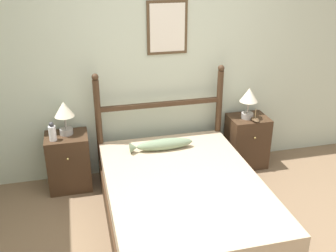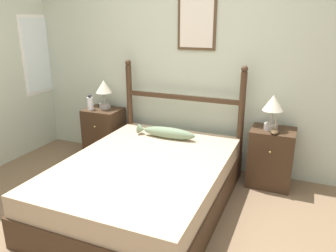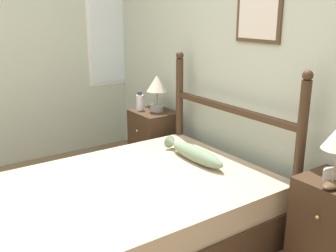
{
  "view_description": "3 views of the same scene",
  "coord_description": "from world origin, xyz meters",
  "px_view_note": "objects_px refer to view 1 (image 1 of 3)",
  "views": [
    {
      "loc": [
        -0.93,
        -2.48,
        2.46
      ],
      "look_at": [
        -0.06,
        1.04,
        0.83
      ],
      "focal_mm": 42.0,
      "sensor_mm": 36.0,
      "label": 1
    },
    {
      "loc": [
        1.28,
        -1.96,
        1.75
      ],
      "look_at": [
        0.08,
        0.89,
        0.73
      ],
      "focal_mm": 35.0,
      "sensor_mm": 36.0,
      "label": 2
    },
    {
      "loc": [
        2.25,
        -0.67,
        1.66
      ],
      "look_at": [
        -0.11,
        0.98,
        0.8
      ],
      "focal_mm": 42.0,
      "sensor_mm": 36.0,
      "label": 3
    }
  ],
  "objects_px": {
    "table_lamp_right": "(249,98)",
    "fish_pillow": "(162,144)",
    "table_lamp_left": "(64,113)",
    "model_boat": "(255,119)",
    "nightstand_left": "(69,161)",
    "bottle": "(52,132)",
    "nightstand_right": "(247,141)",
    "bed": "(184,201)"
  },
  "relations": [
    {
      "from": "table_lamp_right",
      "to": "fish_pillow",
      "type": "relative_size",
      "value": 0.54
    },
    {
      "from": "table_lamp_left",
      "to": "model_boat",
      "type": "xyz_separation_m",
      "value": [
        2.14,
        -0.16,
        -0.23
      ]
    },
    {
      "from": "nightstand_left",
      "to": "fish_pillow",
      "type": "relative_size",
      "value": 0.92
    },
    {
      "from": "table_lamp_right",
      "to": "bottle",
      "type": "xyz_separation_m",
      "value": [
        -2.22,
        -0.07,
        -0.16
      ]
    },
    {
      "from": "nightstand_right",
      "to": "bottle",
      "type": "height_order",
      "value": "bottle"
    },
    {
      "from": "table_lamp_left",
      "to": "bottle",
      "type": "xyz_separation_m",
      "value": [
        -0.14,
        -0.12,
        -0.16
      ]
    },
    {
      "from": "bed",
      "to": "nightstand_left",
      "type": "bearing_deg",
      "value": 139.24
    },
    {
      "from": "table_lamp_right",
      "to": "model_boat",
      "type": "xyz_separation_m",
      "value": [
        0.05,
        -0.1,
        -0.23
      ]
    },
    {
      "from": "fish_pillow",
      "to": "bed",
      "type": "bearing_deg",
      "value": -84.83
    },
    {
      "from": "nightstand_left",
      "to": "nightstand_right",
      "type": "xyz_separation_m",
      "value": [
        2.13,
        0.0,
        0.0
      ]
    },
    {
      "from": "nightstand_left",
      "to": "table_lamp_left",
      "type": "bearing_deg",
      "value": 75.19
    },
    {
      "from": "nightstand_left",
      "to": "table_lamp_left",
      "type": "xyz_separation_m",
      "value": [
        0.01,
        0.04,
        0.57
      ]
    },
    {
      "from": "bed",
      "to": "nightstand_right",
      "type": "height_order",
      "value": "nightstand_right"
    },
    {
      "from": "nightstand_right",
      "to": "table_lamp_right",
      "type": "relative_size",
      "value": 1.71
    },
    {
      "from": "bed",
      "to": "table_lamp_right",
      "type": "height_order",
      "value": "table_lamp_right"
    },
    {
      "from": "nightstand_right",
      "to": "table_lamp_left",
      "type": "distance_m",
      "value": 2.19
    },
    {
      "from": "nightstand_right",
      "to": "bottle",
      "type": "relative_size",
      "value": 3.1
    },
    {
      "from": "nightstand_right",
      "to": "table_lamp_left",
      "type": "relative_size",
      "value": 1.71
    },
    {
      "from": "table_lamp_left",
      "to": "bottle",
      "type": "distance_m",
      "value": 0.24
    },
    {
      "from": "nightstand_left",
      "to": "model_boat",
      "type": "xyz_separation_m",
      "value": [
        2.14,
        -0.12,
        0.34
      ]
    },
    {
      "from": "bottle",
      "to": "nightstand_right",
      "type": "bearing_deg",
      "value": 2.15
    },
    {
      "from": "fish_pillow",
      "to": "table_lamp_right",
      "type": "bearing_deg",
      "value": 12.31
    },
    {
      "from": "bottle",
      "to": "model_boat",
      "type": "distance_m",
      "value": 2.27
    },
    {
      "from": "table_lamp_left",
      "to": "bottle",
      "type": "bearing_deg",
      "value": -138.52
    },
    {
      "from": "bed",
      "to": "model_boat",
      "type": "bearing_deg",
      "value": 36.28
    },
    {
      "from": "model_boat",
      "to": "fish_pillow",
      "type": "height_order",
      "value": "model_boat"
    },
    {
      "from": "bed",
      "to": "fish_pillow",
      "type": "height_order",
      "value": "fish_pillow"
    },
    {
      "from": "table_lamp_right",
      "to": "model_boat",
      "type": "relative_size",
      "value": 2.25
    },
    {
      "from": "bed",
      "to": "fish_pillow",
      "type": "xyz_separation_m",
      "value": [
        -0.06,
        0.66,
        0.3
      ]
    },
    {
      "from": "fish_pillow",
      "to": "nightstand_right",
      "type": "bearing_deg",
      "value": 12.86
    },
    {
      "from": "bed",
      "to": "table_lamp_left",
      "type": "xyz_separation_m",
      "value": [
        -1.05,
        0.95,
        0.65
      ]
    },
    {
      "from": "bed",
      "to": "bottle",
      "type": "distance_m",
      "value": 1.53
    },
    {
      "from": "table_lamp_left",
      "to": "table_lamp_right",
      "type": "bearing_deg",
      "value": -1.53
    },
    {
      "from": "table_lamp_left",
      "to": "model_boat",
      "type": "distance_m",
      "value": 2.15
    },
    {
      "from": "nightstand_right",
      "to": "table_lamp_left",
      "type": "xyz_separation_m",
      "value": [
        -2.12,
        0.04,
        0.57
      ]
    },
    {
      "from": "nightstand_left",
      "to": "nightstand_right",
      "type": "relative_size",
      "value": 1.0
    },
    {
      "from": "bed",
      "to": "bottle",
      "type": "height_order",
      "value": "bottle"
    },
    {
      "from": "nightstand_left",
      "to": "table_lamp_right",
      "type": "xyz_separation_m",
      "value": [
        2.09,
        -0.02,
        0.57
      ]
    },
    {
      "from": "table_lamp_left",
      "to": "table_lamp_right",
      "type": "distance_m",
      "value": 2.08
    },
    {
      "from": "table_lamp_left",
      "to": "fish_pillow",
      "type": "bearing_deg",
      "value": -16.46
    },
    {
      "from": "nightstand_right",
      "to": "table_lamp_left",
      "type": "bearing_deg",
      "value": 179.0
    },
    {
      "from": "nightstand_left",
      "to": "fish_pillow",
      "type": "distance_m",
      "value": 1.06
    }
  ]
}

